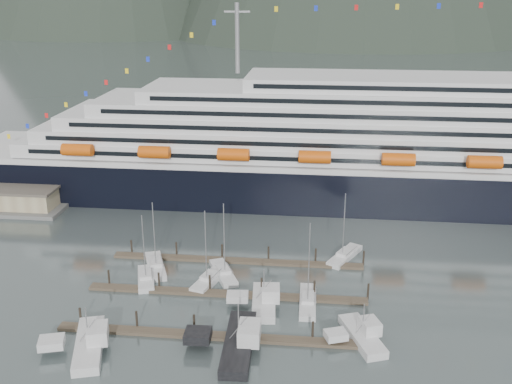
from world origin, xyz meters
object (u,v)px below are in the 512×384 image
sailboat_g (345,256)px  trawler_a (88,343)px  cruise_ship (403,153)px  trawler_c (237,342)px  trawler_d (361,335)px  sailboat_b (223,273)px  sailboat_e (156,267)px  sailboat_d (308,302)px  sailboat_c (209,280)px  sailboat_a (146,279)px  trawler_e (263,301)px

sailboat_g → trawler_a: (-38.08, -34.92, 0.51)m
cruise_ship → trawler_c: cruise_ship is taller
trawler_d → trawler_a: bearing=79.3°
sailboat_b → sailboat_e: (-13.02, 1.31, 0.00)m
trawler_c → trawler_a: bearing=95.2°
sailboat_d → trawler_a: sailboat_d is taller
sailboat_c → sailboat_g: size_ratio=1.03×
sailboat_b → trawler_c: sailboat_b is taller
cruise_ship → trawler_a: (-52.51, -69.99, -11.10)m
trawler_a → trawler_c: size_ratio=0.89×
trawler_d → sailboat_g: bearing=-17.0°
sailboat_c → sailboat_e: sailboat_c is taller
sailboat_a → sailboat_g: size_ratio=0.95×
sailboat_c → trawler_d: sailboat_c is taller
trawler_c → trawler_d: (18.15, 4.07, -0.13)m
cruise_ship → sailboat_e: 67.07m
trawler_a → sailboat_a: bearing=-23.1°
sailboat_e → trawler_e: sailboat_e is taller
trawler_a → sailboat_b: bearing=-48.8°
sailboat_b → sailboat_d: 17.87m
sailboat_a → sailboat_b: (13.42, 3.71, 0.01)m
sailboat_b → trawler_e: (8.29, -10.09, 0.50)m
sailboat_d → trawler_c: (-9.85, -13.75, 0.56)m
sailboat_b → sailboat_d: size_ratio=0.96×
sailboat_g → trawler_c: (-16.47, -32.19, 0.57)m
sailboat_g → trawler_d: (1.67, -28.13, 0.44)m
sailboat_g → trawler_e: bearing=171.5°
sailboat_a → sailboat_c: sailboat_c is taller
sailboat_b → trawler_d: (23.91, -18.37, 0.43)m
sailboat_g → sailboat_e: bearing=130.1°
trawler_a → trawler_e: (24.14, 15.07, -0.00)m
sailboat_a → cruise_ship: bearing=-63.3°
trawler_c → trawler_e: size_ratio=1.36×
trawler_a → sailboat_c: bearing=-48.3°
sailboat_d → trawler_d: sailboat_d is taller
trawler_c → trawler_d: size_ratio=1.37×
sailboat_b → trawler_e: bearing=-165.2°
sailboat_a → trawler_c: 26.82m
cruise_ship → sailboat_g: cruise_ship is taller
cruise_ship → sailboat_d: bearing=-111.5°
sailboat_a → sailboat_d: 29.46m
sailboat_a → sailboat_e: 5.03m
cruise_ship → sailboat_g: 39.66m
sailboat_g → trawler_e: size_ratio=1.21×
sailboat_e → trawler_a: bearing=152.6°
sailboat_d → sailboat_b: bearing=59.9°
sailboat_b → sailboat_d: sailboat_d is taller
cruise_ship → trawler_a: 88.20m
sailboat_c → trawler_c: size_ratio=0.91×
trawler_d → cruise_ship: bearing=-31.8°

